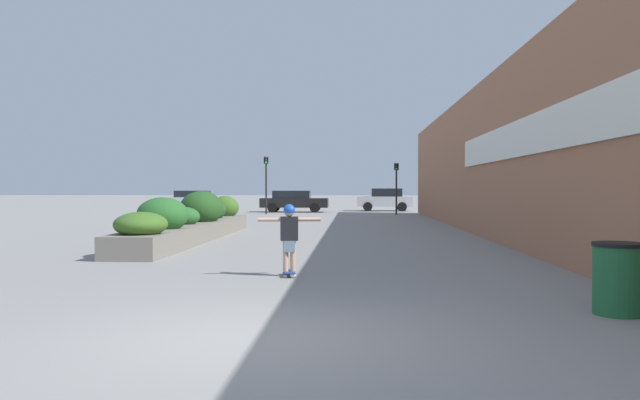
# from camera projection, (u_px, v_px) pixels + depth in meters

# --- Properties ---
(ground_plane) EXTENTS (300.00, 300.00, 0.00)m
(ground_plane) POSITION_uv_depth(u_px,v_px,m) (247.00, 339.00, 6.79)
(ground_plane) COLOR gray
(building_wall_right) EXTENTS (0.67, 39.01, 5.29)m
(building_wall_right) POSITION_uv_depth(u_px,v_px,m) (483.00, 160.00, 22.14)
(building_wall_right) COLOR #9E6647
(building_wall_right) RESTS_ON ground_plane
(planter_box) EXTENTS (1.55, 12.15, 1.56)m
(planter_box) POSITION_uv_depth(u_px,v_px,m) (192.00, 222.00, 19.88)
(planter_box) COLOR slate
(planter_box) RESTS_ON ground_plane
(skateboard) EXTENTS (0.31, 0.64, 0.09)m
(skateboard) POSITION_uv_depth(u_px,v_px,m) (289.00, 273.00, 11.67)
(skateboard) COLOR navy
(skateboard) RESTS_ON ground_plane
(skateboarder) EXTENTS (1.17, 0.26, 1.26)m
(skateboarder) POSITION_uv_depth(u_px,v_px,m) (289.00, 231.00, 11.66)
(skateboarder) COLOR tan
(skateboarder) RESTS_ON skateboard
(trash_bin) EXTENTS (0.65, 0.65, 0.94)m
(trash_bin) POSITION_uv_depth(u_px,v_px,m) (618.00, 278.00, 8.10)
(trash_bin) COLOR #1E5B33
(trash_bin) RESTS_ON ground_plane
(car_leftmost) EXTENTS (4.48, 2.00, 1.45)m
(car_leftmost) POSITION_uv_depth(u_px,v_px,m) (479.00, 200.00, 47.15)
(car_leftmost) COLOR navy
(car_leftmost) RESTS_ON ground_plane
(car_center_left) EXTENTS (4.71, 1.88, 1.50)m
(car_center_left) POSITION_uv_depth(u_px,v_px,m) (294.00, 201.00, 43.71)
(car_center_left) COLOR black
(car_center_left) RESTS_ON ground_plane
(car_center_right) EXTENTS (4.48, 1.87, 1.49)m
(car_center_right) POSITION_uv_depth(u_px,v_px,m) (191.00, 200.00, 47.32)
(car_center_right) COLOR #BCBCC1
(car_center_right) RESTS_ON ground_plane
(car_rightmost) EXTENTS (4.01, 2.03, 1.66)m
(car_rightmost) POSITION_uv_depth(u_px,v_px,m) (385.00, 199.00, 46.00)
(car_rightmost) COLOR #BCBCC1
(car_rightmost) RESTS_ON ground_plane
(traffic_light_left) EXTENTS (0.28, 0.30, 3.72)m
(traffic_light_left) POSITION_uv_depth(u_px,v_px,m) (266.00, 175.00, 40.46)
(traffic_light_left) COLOR black
(traffic_light_left) RESTS_ON ground_plane
(traffic_light_right) EXTENTS (0.28, 0.30, 3.26)m
(traffic_light_right) POSITION_uv_depth(u_px,v_px,m) (396.00, 179.00, 39.45)
(traffic_light_right) COLOR black
(traffic_light_right) RESTS_ON ground_plane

